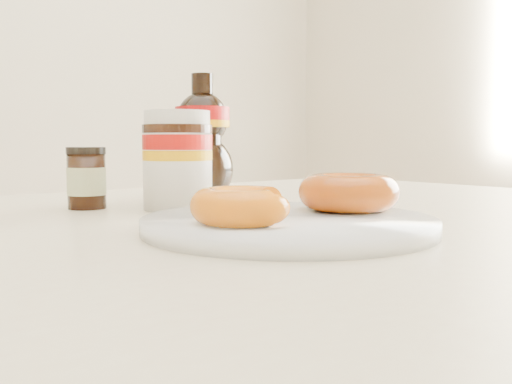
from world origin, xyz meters
TOP-DOWN VIEW (x-y plane):
  - dining_table at (0.00, 0.10)m, footprint 1.40×0.90m
  - plate at (0.02, -0.02)m, footprint 0.29×0.29m
  - donut_bitten at (-0.05, -0.03)m, footprint 0.10×0.10m
  - donut_whole at (0.11, -0.02)m, footprint 0.13×0.13m
  - nutella_jar at (0.03, 0.21)m, footprint 0.09×0.09m
  - syrup_bottle at (0.13, 0.29)m, footprint 0.11×0.10m
  - dark_jar at (-0.06, 0.29)m, footprint 0.05×0.05m

SIDE VIEW (x-z plane):
  - dining_table at x=0.00m, z-range 0.29..1.04m
  - plate at x=0.02m, z-range 0.75..0.76m
  - donut_bitten at x=-0.05m, z-range 0.76..0.80m
  - donut_whole at x=0.11m, z-range 0.76..0.80m
  - dark_jar at x=-0.06m, z-range 0.75..0.83m
  - nutella_jar at x=0.03m, z-range 0.76..0.88m
  - syrup_bottle at x=0.13m, z-range 0.75..0.94m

